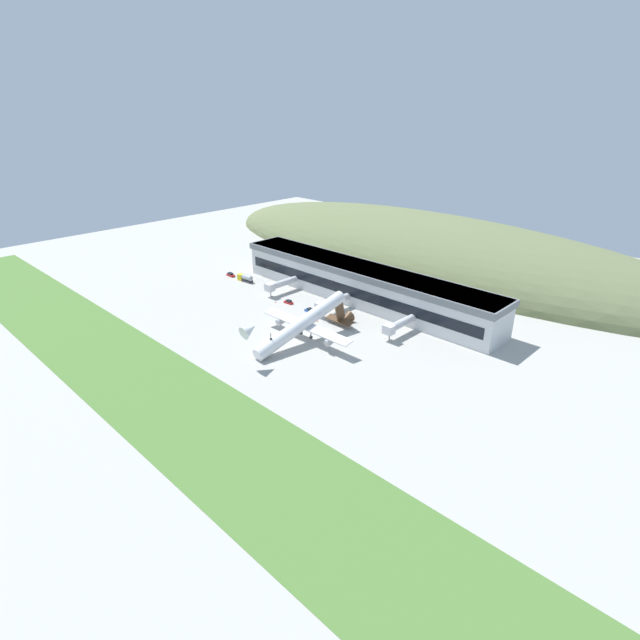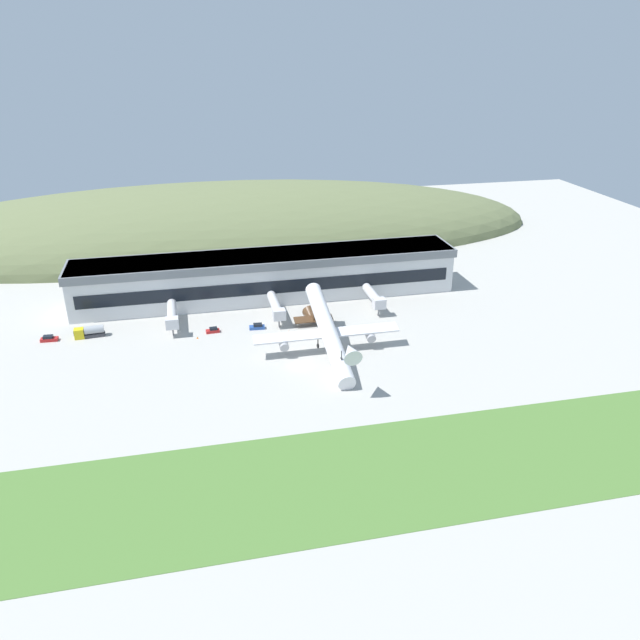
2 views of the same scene
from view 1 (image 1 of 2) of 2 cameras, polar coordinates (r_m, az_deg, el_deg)
The scene contains 14 objects.
ground_plane at distance 163.05m, azimuth -5.32°, elevation -2.12°, with size 369.93×369.93×0.00m, color #ADAAA3.
grass_strip_foreground at distance 142.58m, azimuth -18.61°, elevation -7.42°, with size 332.94×30.74×0.08m, color #4C7533.
hill_backdrop at distance 252.45m, azimuth 12.24°, elevation 6.90°, with size 267.61×85.29×41.77m, color #667047.
terminal_building at distance 191.01m, azimuth 4.80°, elevation 4.38°, with size 114.78×16.68×13.79m.
jetway_0 at distance 199.95m, azimuth -4.59°, elevation 4.13°, with size 3.38×15.56×5.43m.
jetway_1 at distance 180.56m, azimuth 1.33°, elevation 2.00°, with size 3.38×16.20×5.43m.
jetway_2 at distance 164.45m, azimuth 8.92°, elevation -0.55°, with size 3.38×14.66×5.43m.
cargo_airplane at distance 158.61m, azimuth -1.83°, elevation -0.46°, with size 37.14×47.30×14.98m.
service_car_0 at distance 182.34m, azimuth -1.15°, elevation 1.09°, with size 4.31×2.12×1.49m.
service_car_1 at distance 190.64m, azimuth -3.62°, elevation 2.07°, with size 3.71×1.83×1.41m.
service_car_2 at distance 224.22m, azimuth -10.18°, elevation 5.11°, with size 4.43×2.02×1.53m.
fuel_truck at distance 216.22m, azimuth -8.54°, elevation 4.76°, with size 7.84×2.80×3.07m.
traffic_cone_0 at distance 174.54m, azimuth -0.27°, elevation -0.10°, with size 0.52×0.52×0.58m.
traffic_cone_1 at distance 191.97m, azimuth -5.11°, elevation 2.08°, with size 0.52×0.52×0.58m.
Camera 1 is at (112.71, -94.14, 70.84)m, focal length 28.00 mm.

